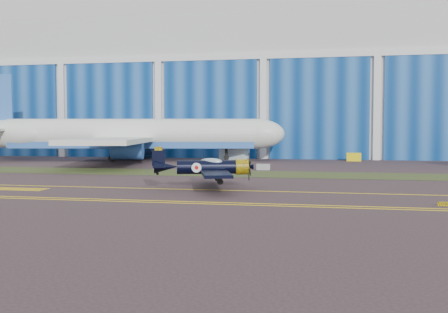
% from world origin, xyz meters
% --- Properties ---
extents(ground, '(260.00, 260.00, 0.00)m').
position_xyz_m(ground, '(0.00, 0.00, 0.00)').
color(ground, '#392C2F').
rests_on(ground, ground).
extents(grass_median, '(260.00, 10.00, 0.02)m').
position_xyz_m(grass_median, '(0.00, 14.00, 0.02)').
color(grass_median, '#475128').
rests_on(grass_median, ground).
extents(hangar, '(220.00, 45.70, 30.00)m').
position_xyz_m(hangar, '(0.00, 71.79, 14.96)').
color(hangar, silver).
rests_on(hangar, ground).
extents(taxiway_centreline, '(200.00, 0.20, 0.02)m').
position_xyz_m(taxiway_centreline, '(0.00, -5.00, 0.01)').
color(taxiway_centreline, yellow).
rests_on(taxiway_centreline, ground).
extents(edge_line_near, '(80.00, 0.20, 0.02)m').
position_xyz_m(edge_line_near, '(0.00, -14.50, 0.01)').
color(edge_line_near, yellow).
rests_on(edge_line_near, ground).
extents(edge_line_far, '(80.00, 0.20, 0.02)m').
position_xyz_m(edge_line_far, '(0.00, -13.50, 0.01)').
color(edge_line_far, yellow).
rests_on(edge_line_far, ground).
extents(hold_short_ladder, '(6.00, 2.40, 0.02)m').
position_xyz_m(hold_short_ladder, '(-18.00, -8.10, 0.01)').
color(hold_short_ladder, yellow).
rests_on(hold_short_ladder, ground).
extents(guard_board_right, '(1.20, 0.15, 0.35)m').
position_xyz_m(guard_board_right, '(22.00, -12.00, 0.17)').
color(guard_board_right, yellow).
rests_on(guard_board_right, ground).
extents(warbird, '(15.04, 16.64, 4.13)m').
position_xyz_m(warbird, '(0.71, -3.91, 2.21)').
color(warbird, black).
rests_on(warbird, ground).
extents(jetliner, '(73.75, 65.88, 22.59)m').
position_xyz_m(jetliner, '(-23.78, 38.54, 11.29)').
color(jetliner, silver).
rests_on(jetliner, ground).
extents(shipping_container, '(6.09, 4.04, 2.45)m').
position_xyz_m(shipping_container, '(-5.16, 44.80, 1.23)').
color(shipping_container, silver).
rests_on(shipping_container, ground).
extents(tug, '(2.66, 1.68, 1.54)m').
position_xyz_m(tug, '(17.59, 45.01, 0.77)').
color(tug, yellow).
rests_on(tug, ground).
extents(barrier_a, '(2.07, 0.89, 0.90)m').
position_xyz_m(barrier_a, '(-0.44, 19.40, 0.45)').
color(barrier_a, '#9E9E91').
rests_on(barrier_a, ground).
extents(barrier_b, '(2.05, 0.78, 0.90)m').
position_xyz_m(barrier_b, '(-0.24, 19.46, 0.45)').
color(barrier_b, gray).
rests_on(barrier_b, ground).
extents(barrier_c, '(2.03, 0.71, 0.90)m').
position_xyz_m(barrier_c, '(3.48, 20.85, 0.45)').
color(barrier_c, '#949395').
rests_on(barrier_c, ground).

